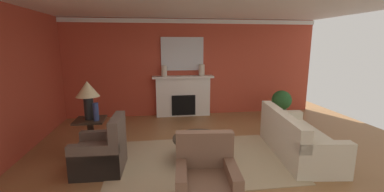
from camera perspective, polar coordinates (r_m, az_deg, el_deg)
ground_plane at (r=5.04m, az=4.40°, el=-13.75°), size 9.34×9.34×0.00m
wall_fireplace at (r=7.86m, az=-0.74°, el=6.24°), size 7.79×0.12×2.86m
ceiling_panel at (r=4.91m, az=4.14°, el=20.12°), size 7.79×7.10×0.06m
crown_moulding at (r=7.77m, az=-0.68°, el=16.13°), size 7.79×0.08×0.12m
area_rug at (r=5.00m, az=1.67°, el=-13.87°), size 3.26×2.24×0.01m
fireplace at (r=7.75m, az=-1.98°, el=-0.23°), size 1.80×0.35×1.21m
mantel_mirror at (r=7.72m, az=-2.14°, el=9.25°), size 1.25×0.04×0.97m
sofa at (r=5.53m, az=21.94°, el=-8.92°), size 1.15×2.20×0.85m
armchair_near_window at (r=4.77m, az=-19.17°, el=-11.86°), size 0.83×0.83×0.95m
armchair_facing_fireplace at (r=3.64m, az=3.13°, el=-18.94°), size 0.88×0.88×0.95m
coffee_table at (r=4.87m, az=1.69°, el=-10.37°), size 1.00×1.00×0.45m
side_table at (r=5.53m, az=-21.34°, el=-7.75°), size 0.56×0.56×0.70m
table_lamp at (r=5.33m, az=-21.98°, el=0.68°), size 0.44×0.44×0.75m
vase_on_side_table at (r=5.25m, az=-20.40°, el=-3.28°), size 0.10×0.10×0.35m
vase_mantel_right at (r=7.66m, az=2.13°, el=5.71°), size 0.18×0.18×0.33m
vase_mantel_left at (r=7.54m, az=-6.15°, el=5.48°), size 0.17×0.17×0.31m
book_red_cover at (r=4.78m, az=1.65°, el=-9.00°), size 0.27×0.25×0.04m
potted_plant at (r=7.86m, az=19.09°, el=-1.29°), size 0.56×0.56×0.83m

